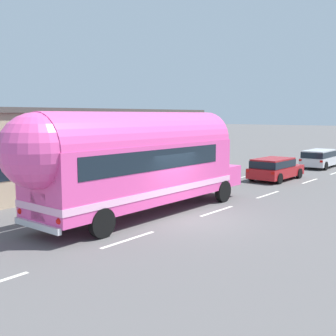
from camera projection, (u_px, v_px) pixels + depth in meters
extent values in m
plane|color=#565454|center=(190.00, 220.00, 16.20)|extent=(300.00, 300.00, 0.00)
cube|color=silver|center=(128.00, 240.00, 13.61)|extent=(0.14, 2.40, 0.01)
cube|color=silver|center=(217.00, 211.00, 17.65)|extent=(0.14, 2.40, 0.01)
cube|color=silver|center=(268.00, 195.00, 21.30)|extent=(0.14, 2.40, 0.01)
cube|color=silver|center=(310.00, 181.00, 25.66)|extent=(0.14, 2.40, 0.01)
cube|color=silver|center=(336.00, 173.00, 29.43)|extent=(0.14, 2.40, 0.01)
cube|color=silver|center=(249.00, 176.00, 27.92)|extent=(0.12, 80.00, 0.01)
cube|color=tan|center=(33.00, 147.00, 25.63)|extent=(12.04, 18.41, 4.10)
cube|color=#4C4742|center=(32.00, 111.00, 25.36)|extent=(12.34, 18.71, 0.24)
cube|color=black|center=(99.00, 158.00, 21.90)|extent=(0.08, 16.41, 1.20)
cube|color=#EA4C9E|center=(141.00, 172.00, 16.74)|extent=(2.50, 9.44, 2.30)
cylinder|color=#EA4C9E|center=(140.00, 143.00, 16.59)|extent=(2.45, 9.34, 2.45)
sphere|color=#EA4C9E|center=(37.00, 151.00, 13.01)|extent=(2.40, 2.40, 2.40)
cube|color=#EA4C9E|center=(214.00, 174.00, 20.94)|extent=(2.26, 1.30, 0.95)
cube|color=#F4B2D6|center=(141.00, 188.00, 16.82)|extent=(2.54, 9.48, 0.24)
cube|color=black|center=(135.00, 158.00, 16.43)|extent=(2.53, 7.64, 0.76)
cube|color=black|center=(37.00, 167.00, 13.06)|extent=(2.00, 0.08, 0.84)
cube|color=#F4B2D6|center=(39.00, 207.00, 13.21)|extent=(0.80, 0.06, 0.90)
cube|color=silver|center=(37.00, 226.00, 13.22)|extent=(2.34, 0.14, 0.20)
sphere|color=red|center=(20.00, 211.00, 13.90)|extent=(0.20, 0.20, 0.20)
sphere|color=red|center=(59.00, 221.00, 12.58)|extent=(0.20, 0.20, 0.20)
cube|color=black|center=(208.00, 148.00, 20.32)|extent=(2.14, 0.10, 0.96)
cube|color=silver|center=(222.00, 175.00, 21.49)|extent=(0.90, 0.10, 0.56)
cylinder|color=black|center=(183.00, 186.00, 20.94)|extent=(0.26, 1.00, 1.00)
cylinder|color=black|center=(223.00, 191.00, 19.47)|extent=(0.26, 1.00, 1.00)
cylinder|color=black|center=(58.00, 212.00, 15.23)|extent=(0.26, 1.00, 1.00)
cylinder|color=black|center=(102.00, 223.00, 13.76)|extent=(0.26, 1.00, 1.00)
cube|color=#A5191E|center=(276.00, 171.00, 26.17)|extent=(1.90, 4.30, 0.60)
cube|color=#A5191E|center=(273.00, 163.00, 25.73)|extent=(1.69, 2.84, 0.55)
cube|color=black|center=(273.00, 163.00, 25.74)|extent=(1.75, 2.88, 0.43)
cube|color=red|center=(247.00, 171.00, 25.02)|extent=(0.20, 0.04, 0.14)
cube|color=red|center=(273.00, 173.00, 23.99)|extent=(0.20, 0.04, 0.14)
cylinder|color=black|center=(273.00, 171.00, 27.86)|extent=(0.21, 0.64, 0.64)
cylinder|color=black|center=(299.00, 173.00, 26.72)|extent=(0.21, 0.64, 0.64)
cylinder|color=black|center=(252.00, 176.00, 25.66)|extent=(0.21, 0.64, 0.64)
cylinder|color=black|center=(279.00, 179.00, 24.53)|extent=(0.21, 0.64, 0.64)
cube|color=silver|center=(321.00, 161.00, 32.36)|extent=(1.86, 4.55, 0.60)
cube|color=silver|center=(319.00, 154.00, 31.91)|extent=(1.64, 3.30, 0.55)
cube|color=black|center=(319.00, 154.00, 31.92)|extent=(1.70, 3.34, 0.43)
cube|color=red|center=(300.00, 160.00, 31.04)|extent=(0.20, 0.04, 0.14)
cube|color=red|center=(321.00, 161.00, 30.09)|extent=(0.20, 0.04, 0.14)
cylinder|color=black|center=(317.00, 161.00, 34.12)|extent=(0.21, 0.64, 0.64)
cylinder|color=black|center=(303.00, 164.00, 31.69)|extent=(0.21, 0.64, 0.64)
cylinder|color=black|center=(325.00, 166.00, 30.64)|extent=(0.21, 0.64, 0.64)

